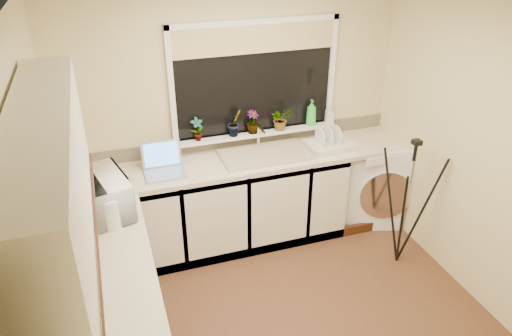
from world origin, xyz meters
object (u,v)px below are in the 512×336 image
object	(u,v)px
washing_machine	(369,179)
steel_jar	(95,324)
plant_c	(253,122)
soap_bottle_green	(311,113)
kettle	(110,213)
laptop	(163,165)
tripod	(406,204)
microwave	(101,195)
plant_d	(281,119)
dish_rack	(330,145)
soap_bottle_clear	(330,114)
cup_back	(336,136)
plant_b	(235,123)
plant_a	(197,129)

from	to	relation	value
washing_machine	steel_jar	distance (m)	3.27
plant_c	soap_bottle_green	distance (m)	0.61
washing_machine	kettle	xyz separation A→B (m)	(-2.60, -0.71, 0.57)
laptop	kettle	bearing A→B (deg)	-124.03
tripod	washing_machine	bearing A→B (deg)	94.64
microwave	plant_d	size ratio (longest dim) A/B	2.49
laptop	dish_rack	bearing A→B (deg)	-0.97
steel_jar	soap_bottle_clear	bearing A→B (deg)	39.59
soap_bottle_green	cup_back	size ratio (longest dim) A/B	2.08
dish_rack	plant_d	world-z (taller)	plant_d
plant_b	cup_back	distance (m)	1.04
laptop	kettle	xyz separation A→B (m)	(-0.49, -0.71, 0.05)
laptop	plant_d	distance (m)	1.21
kettle	plant_d	size ratio (longest dim) A/B	1.03
washing_machine	plant_c	bearing A→B (deg)	-172.67
microwave	plant_b	size ratio (longest dim) A/B	2.16
tripod	microwave	size ratio (longest dim) A/B	2.28
microwave	tripod	bearing A→B (deg)	-109.75
dish_rack	kettle	bearing A→B (deg)	-166.61
dish_rack	plant_b	xyz separation A→B (m)	(-0.87, 0.26, 0.24)
kettle	plant_c	xyz separation A→B (m)	(1.39, 0.93, 0.15)
kettle	plant_a	distance (m)	1.27
plant_a	soap_bottle_green	world-z (taller)	soap_bottle_green
kettle	soap_bottle_clear	bearing A→B (deg)	23.13
kettle	cup_back	bearing A→B (deg)	19.92
dish_rack	soap_bottle_clear	distance (m)	0.36
kettle	tripod	world-z (taller)	tripod
washing_machine	laptop	bearing A→B (deg)	-162.15
dish_rack	steel_jar	xyz separation A→B (m)	(-2.22, -1.66, 0.02)
soap_bottle_green	dish_rack	bearing A→B (deg)	-73.18
kettle	plant_c	bearing A→B (deg)	33.94
plant_b	soap_bottle_green	distance (m)	0.79
washing_machine	kettle	size ratio (longest dim) A/B	3.94
kettle	tripod	size ratio (longest dim) A/B	0.18
plant_a	soap_bottle_green	bearing A→B (deg)	0.56
soap_bottle_clear	cup_back	distance (m)	0.23
steel_jar	washing_machine	bearing A→B (deg)	31.91
microwave	soap_bottle_green	size ratio (longest dim) A/B	2.14
steel_jar	microwave	size ratio (longest dim) A/B	0.19
dish_rack	tripod	size ratio (longest dim) A/B	0.35
washing_machine	tripod	size ratio (longest dim) A/B	0.72
washing_machine	dish_rack	size ratio (longest dim) A/B	2.07
washing_machine	microwave	distance (m)	2.76
plant_d	soap_bottle_green	world-z (taller)	soap_bottle_green
cup_back	plant_c	bearing A→B (deg)	170.83
washing_machine	plant_a	bearing A→B (deg)	-169.24
washing_machine	plant_c	size ratio (longest dim) A/B	4.01
tripod	cup_back	distance (m)	0.97
dish_rack	tripod	distance (m)	0.90
tripod	cup_back	bearing A→B (deg)	120.19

